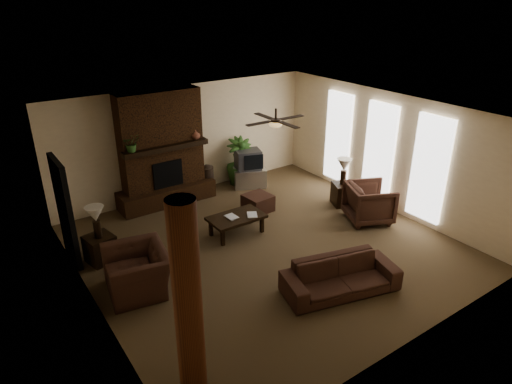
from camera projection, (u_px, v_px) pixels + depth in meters
room_shell at (268, 185)px, 8.87m from camera, size 7.00×7.00×7.00m
fireplace at (163, 158)px, 10.97m from camera, size 2.40×0.70×2.80m
windows at (379, 152)px, 10.83m from camera, size 0.08×3.65×2.35m
log_column at (188, 303)px, 5.54m from camera, size 0.36×0.36×2.80m
doorway at (65, 212)px, 8.58m from camera, size 0.10×1.00×2.10m
ceiling_fan at (276, 122)px, 8.84m from camera, size 1.35×1.35×0.37m
sofa at (341, 272)px, 7.90m from camera, size 2.13×1.10×0.80m
armchair_left at (137, 265)px, 7.89m from camera, size 0.95×1.29×1.04m
armchair_right at (369, 201)px, 10.32m from camera, size 1.21×1.24×0.98m
coffee_table at (236, 219)px, 9.79m from camera, size 1.20×0.70×0.43m
ottoman at (258, 203)px, 10.91m from camera, size 0.65×0.65×0.40m
tv_stand at (250, 178)px, 12.24m from camera, size 0.98×0.81×0.50m
tv at (248, 160)px, 12.05m from camera, size 0.77×0.70×0.52m
floor_vase at (207, 177)px, 11.81m from camera, size 0.34×0.34×0.77m
floor_plant at (240, 171)px, 12.36m from camera, size 0.91×1.39×0.73m
side_table_left at (100, 249)px, 8.84m from camera, size 0.59×0.59×0.55m
lamp_left at (95, 216)px, 8.51m from camera, size 0.46×0.46×0.65m
side_table_right at (343, 194)px, 11.19m from camera, size 0.66×0.66×0.55m
lamp_right at (344, 167)px, 10.90m from camera, size 0.43×0.43×0.65m
mantel_plant at (132, 145)px, 10.13m from camera, size 0.44×0.47×0.33m
mantel_vase at (196, 135)px, 11.02m from camera, size 0.23×0.24×0.22m
book_a at (227, 213)px, 9.59m from camera, size 0.22×0.04×0.29m
book_b at (247, 209)px, 9.73m from camera, size 0.20×0.12×0.29m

